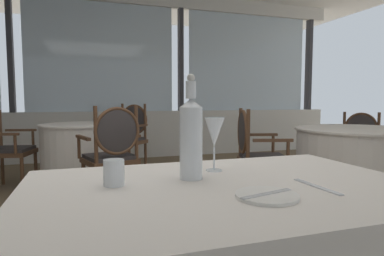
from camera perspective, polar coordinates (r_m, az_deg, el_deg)
window_wall_far at (r=5.99m, az=-15.25°, el=6.04°), size 9.13×0.14×2.99m
side_plate at (r=0.98m, az=12.86°, el=-11.40°), size 0.18×0.18×0.01m
butter_knife at (r=0.98m, az=12.87°, el=-11.11°), size 0.18×0.06×0.00m
dinner_fork at (r=1.14m, az=20.89°, el=-9.49°), size 0.03×0.21×0.00m
water_bottle at (r=1.15m, az=-0.18°, el=-1.48°), size 0.08×0.08×0.37m
wine_glass at (r=1.29m, az=3.89°, el=-0.89°), size 0.08×0.08×0.21m
water_tumbler at (r=1.11m, az=-13.41°, el=-7.54°), size 0.07×0.07×0.09m
background_table_0 at (r=4.17m, az=-18.27°, el=-4.53°), size 1.00×1.00×0.77m
dining_chair_0_0 at (r=3.27m, az=-13.60°, el=-3.47°), size 0.62×0.58×1.00m
dining_chair_0_1 at (r=4.86m, az=-10.81°, el=-0.73°), size 0.66×0.66×1.00m
dining_chair_0_2 at (r=4.46m, az=-30.01°, el=-2.29°), size 0.55×0.60×0.93m
background_table_1 at (r=3.71m, az=26.76°, el=-5.96°), size 1.21×1.21×0.77m
dining_chair_1_1 at (r=4.71m, az=27.20°, el=-2.04°), size 0.66×0.66×0.89m
dining_chair_1_2 at (r=3.32m, az=10.89°, el=-3.64°), size 0.57×0.62×0.96m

